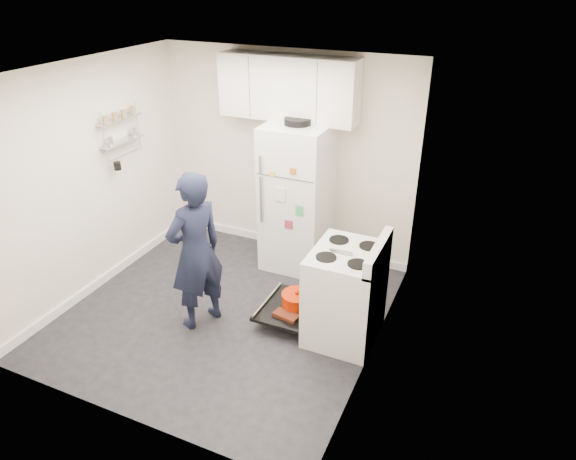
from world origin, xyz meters
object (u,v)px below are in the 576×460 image
at_px(electric_range, 344,295).
at_px(refrigerator, 297,197).
at_px(open_oven_door, 293,304).
at_px(person, 196,252).

relative_size(electric_range, refrigerator, 0.60).
height_order(electric_range, open_oven_door, electric_range).
distance_m(electric_range, refrigerator, 1.52).
bearing_deg(person, refrigerator, -173.10).
bearing_deg(open_oven_door, refrigerator, 111.17).
height_order(open_oven_door, person, person).
distance_m(open_oven_door, person, 1.14).
bearing_deg(electric_range, refrigerator, 131.44).
bearing_deg(person, open_oven_door, 138.57).
bearing_deg(electric_range, person, -164.29).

